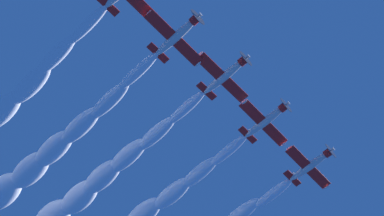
% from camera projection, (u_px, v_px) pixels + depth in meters
% --- Properties ---
extents(airplane_lead, '(9.19, 8.29, 2.63)m').
position_uv_depth(airplane_lead, '(311.00, 165.00, 69.53)').
color(airplane_lead, silver).
extents(airplane_left_wingman, '(9.19, 8.29, 2.63)m').
position_uv_depth(airplane_left_wingman, '(266.00, 121.00, 67.33)').
color(airplane_left_wingman, silver).
extents(airplane_right_wingman, '(9.15, 8.29, 2.92)m').
position_uv_depth(airplane_right_wingman, '(225.00, 75.00, 63.57)').
color(airplane_right_wingman, silver).
extents(airplane_outer_left, '(9.18, 8.29, 2.96)m').
position_uv_depth(airplane_outer_left, '(177.00, 36.00, 59.92)').
color(airplane_outer_left, silver).
extents(smoke_trail_right_wingman, '(15.33, 35.30, 4.61)m').
position_uv_depth(smoke_trail_right_wingman, '(89.00, 188.00, 72.39)').
color(smoke_trail_right_wingman, white).
extents(smoke_trail_outer_left, '(15.48, 35.56, 4.61)m').
position_uv_depth(smoke_trail_outer_left, '(40.00, 161.00, 68.74)').
color(smoke_trail_outer_left, white).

